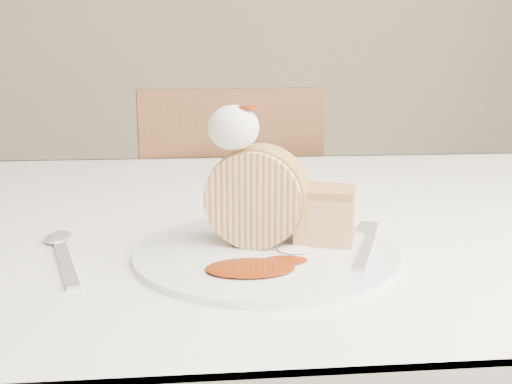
{
  "coord_description": "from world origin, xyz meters",
  "views": [
    {
      "loc": [
        -0.1,
        -0.58,
        0.95
      ],
      "look_at": [
        -0.04,
        0.0,
        0.82
      ],
      "focal_mm": 40.0,
      "sensor_mm": 36.0,
      "label": 1
    }
  ],
  "objects": [
    {
      "name": "spoon",
      "position": [
        -0.24,
        -0.02,
        0.75
      ],
      "size": [
        0.08,
        0.17,
        0.0
      ],
      "primitive_type": "cube",
      "rotation": [
        0.0,
        0.0,
        0.31
      ],
      "color": "silver",
      "rests_on": "table"
    },
    {
      "name": "caramel_drizzle",
      "position": [
        -0.05,
        0.01,
        0.91
      ],
      "size": [
        0.03,
        0.02,
        0.01
      ],
      "primitive_type": "ellipsoid",
      "color": "#6C1F04",
      "rests_on": "whipped_cream"
    },
    {
      "name": "caramel_pool",
      "position": [
        -0.05,
        -0.07,
        0.76
      ],
      "size": [
        0.1,
        0.08,
        0.0
      ],
      "primitive_type": null,
      "rotation": [
        0.0,
        0.0,
        -0.31
      ],
      "color": "#6C1F04",
      "rests_on": "plate"
    },
    {
      "name": "chair_far",
      "position": [
        -0.05,
        0.8,
        0.51
      ],
      "size": [
        0.49,
        0.49,
        0.9
      ],
      "rotation": [
        0.0,
        0.0,
        3.31
      ],
      "color": "brown",
      "rests_on": "ground"
    },
    {
      "name": "fork",
      "position": [
        0.07,
        -0.03,
        0.76
      ],
      "size": [
        0.08,
        0.16,
        0.0
      ],
      "primitive_type": "cube",
      "rotation": [
        0.0,
        0.0,
        -0.39
      ],
      "color": "silver",
      "rests_on": "plate"
    },
    {
      "name": "cake_chunk",
      "position": [
        0.04,
        0.02,
        0.78
      ],
      "size": [
        0.08,
        0.07,
        0.05
      ],
      "primitive_type": "cube",
      "rotation": [
        0.0,
        0.0,
        -0.31
      ],
      "color": "tan",
      "rests_on": "plate"
    },
    {
      "name": "plate",
      "position": [
        -0.03,
        -0.01,
        0.75
      ],
      "size": [
        0.35,
        0.35,
        0.01
      ],
      "primitive_type": "cylinder",
      "rotation": [
        0.0,
        0.0,
        -0.31
      ],
      "color": "white",
      "rests_on": "table"
    },
    {
      "name": "roulade_slice",
      "position": [
        -0.04,
        0.02,
        0.81
      ],
      "size": [
        0.12,
        0.09,
        0.1
      ],
      "primitive_type": "cylinder",
      "rotation": [
        1.57,
        0.0,
        -0.3
      ],
      "color": "beige",
      "rests_on": "plate"
    },
    {
      "name": "table",
      "position": [
        0.0,
        0.2,
        0.66
      ],
      "size": [
        1.4,
        0.9,
        0.75
      ],
      "color": "white",
      "rests_on": "ground"
    },
    {
      "name": "whipped_cream",
      "position": [
        -0.07,
        0.01,
        0.89
      ],
      "size": [
        0.05,
        0.05,
        0.05
      ],
      "primitive_type": "ellipsoid",
      "color": "white",
      "rests_on": "roulade_slice"
    }
  ]
}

